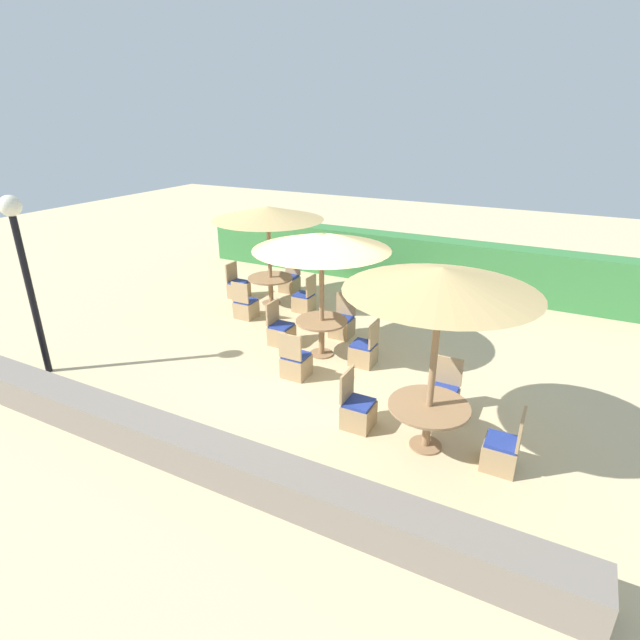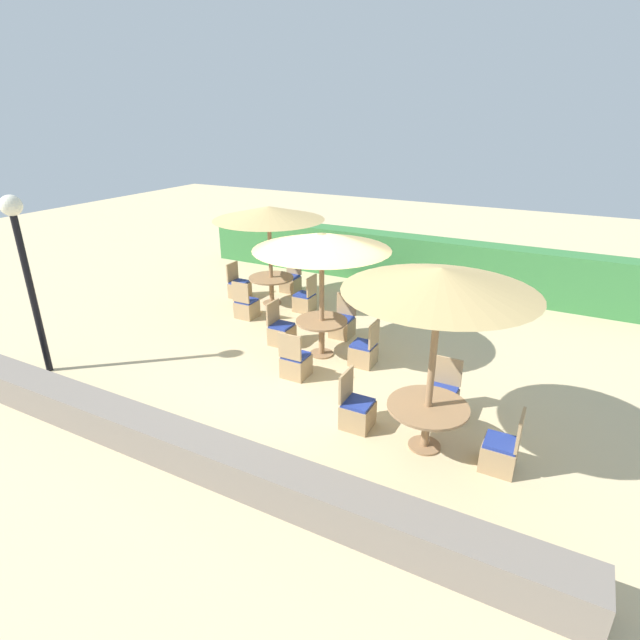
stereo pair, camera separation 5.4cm
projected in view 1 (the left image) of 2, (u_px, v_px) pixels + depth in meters
The scene contains 21 objects.
ground_plane at pixel (305, 375), 9.43m from camera, with size 40.00×40.00×0.00m, color #D1BA8C.
hedge_row at pixel (409, 260), 14.15m from camera, with size 13.00×0.70×1.39m, color #387A3D.
stone_border at pixel (199, 453), 6.85m from camera, with size 10.00×0.56×0.53m, color slate.
lamp_post at pixel (21, 252), 8.66m from camera, with size 0.36×0.36×3.32m.
parasol_center at pixel (322, 242), 9.32m from camera, with size 2.64×2.64×2.52m.
round_table_center at pixel (322, 328), 10.00m from camera, with size 1.03×1.03×0.76m.
patio_chair_center_north at pixel (342, 325), 10.97m from camera, with size 0.46×0.46×0.93m.
patio_chair_center_south at pixel (296, 364), 9.28m from camera, with size 0.46×0.46×0.93m.
patio_chair_center_west at pixel (281, 332), 10.59m from camera, with size 0.46×0.46×0.93m.
patio_chair_center_east at pixel (364, 352), 9.73m from camera, with size 0.46×0.46×0.93m.
parasol_front_right at pixel (441, 281), 6.42m from camera, with size 2.58×2.58×2.76m.
round_table_front_right at pixel (428, 413), 7.20m from camera, with size 1.18×1.18×0.71m.
patio_chair_front_right_north at pixel (443, 399), 8.15m from camera, with size 0.46×0.46×0.93m.
patio_chair_front_right_east at pixel (502, 452), 6.88m from camera, with size 0.46×0.46×0.93m.
patio_chair_front_right_west at pixel (357, 411), 7.80m from camera, with size 0.46×0.46×0.93m.
parasol_back_left at pixel (268, 213), 12.04m from camera, with size 2.73×2.73×2.50m.
round_table_back_left at pixel (271, 282), 12.72m from camera, with size 1.14×1.14×0.71m.
patio_chair_back_left_east at pixel (304, 301), 12.36m from camera, with size 0.46×0.46×0.93m.
patio_chair_back_left_west at pixel (238, 288), 13.26m from camera, with size 0.46×0.46×0.93m.
patio_chair_back_left_north at pixel (290, 282), 13.71m from camera, with size 0.46×0.46×0.93m.
patio_chair_back_left_south at pixel (246, 307), 11.96m from camera, with size 0.46×0.46×0.93m.
Camera 1 is at (4.06, -7.24, 4.60)m, focal length 28.00 mm.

